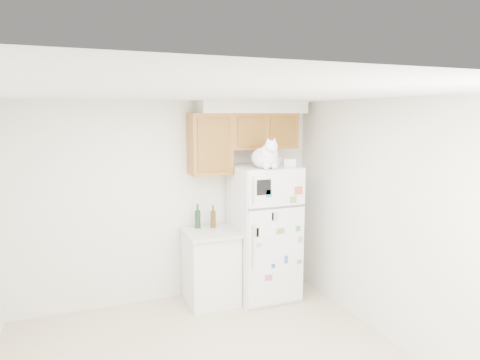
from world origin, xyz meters
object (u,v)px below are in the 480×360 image
bottle_amber (213,216)px  refrigerator (264,232)px  cat (266,157)px  bottle_green (198,216)px  base_counter (211,266)px  storage_box_front (290,163)px  storage_box_back (273,161)px

bottle_amber → refrigerator: bearing=-18.1°
refrigerator → cat: size_ratio=3.17×
refrigerator → bottle_amber: (-0.61, 0.20, 0.21)m
refrigerator → bottle_green: bearing=162.4°
refrigerator → bottle_green: refrigerator is taller
base_counter → bottle_amber: bottle_amber is taller
cat → bottle_amber: bearing=140.6°
refrigerator → storage_box_front: size_ratio=11.33×
storage_box_back → bottle_green: (-0.93, 0.21, -0.68)m
base_counter → storage_box_back: 1.53m
storage_box_back → storage_box_front: (0.15, -0.18, -0.01)m
refrigerator → cat: 1.02m
refrigerator → cat: cat is taller
storage_box_back → bottle_amber: size_ratio=0.63×
base_counter → cat: (0.60, -0.31, 1.38)m
storage_box_front → base_counter: bearing=-170.8°
storage_box_back → bottle_amber: storage_box_back is taller
bottle_green → bottle_amber: (0.19, -0.05, -0.01)m
cat → bottle_amber: (-0.53, 0.43, -0.78)m
base_counter → storage_box_back: storage_box_back is taller
cat → bottle_green: cat is taller
storage_box_front → bottle_amber: storage_box_front is taller
storage_box_front → bottle_amber: size_ratio=0.52×
base_counter → storage_box_front: storage_box_front is taller
storage_box_back → bottle_amber: (-0.75, 0.15, -0.69)m
refrigerator → base_counter: 0.79m
base_counter → bottle_amber: size_ratio=3.20×
base_counter → storage_box_front: (0.97, -0.21, 1.28)m
bottle_green → storage_box_back: bearing=-12.4°
refrigerator → storage_box_front: 0.95m
storage_box_front → bottle_amber: (-0.89, 0.33, -0.68)m
refrigerator → base_counter: (-0.69, 0.07, -0.39)m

